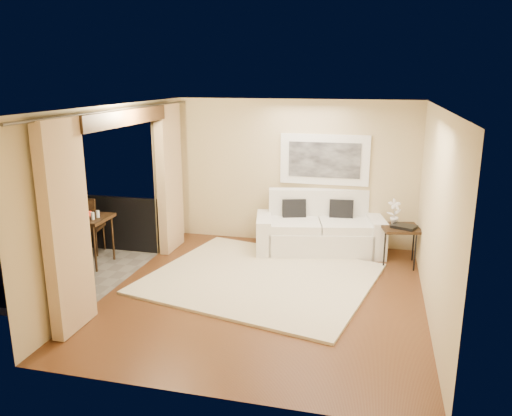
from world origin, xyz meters
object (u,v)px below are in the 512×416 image
(balcony_chair_far, at_px, (86,222))
(ice_bucket, at_px, (80,209))
(sofa, at_px, (319,230))
(bistro_table, at_px, (87,222))
(side_table, at_px, (400,230))
(orchid, at_px, (394,212))
(balcony_chair_near, at_px, (13,258))

(balcony_chair_far, xyz_separation_m, ice_bucket, (0.09, -0.30, 0.31))
(sofa, xyz_separation_m, balcony_chair_far, (-3.97, -1.21, 0.23))
(sofa, distance_m, ice_bucket, 4.19)
(sofa, distance_m, bistro_table, 4.04)
(side_table, height_order, orchid, orchid)
(bistro_table, xyz_separation_m, balcony_chair_far, (-0.28, 0.40, -0.13))
(balcony_chair_near, distance_m, ice_bucket, 1.55)
(balcony_chair_far, bearing_deg, bistro_table, 115.19)
(side_table, bearing_deg, orchid, 134.34)
(balcony_chair_far, height_order, balcony_chair_near, balcony_chair_far)
(bistro_table, bearing_deg, balcony_chair_far, 124.87)
(sofa, distance_m, balcony_chair_near, 5.02)
(ice_bucket, bearing_deg, balcony_chair_near, -95.79)
(balcony_chair_far, bearing_deg, sofa, -172.75)
(orchid, relative_size, bistro_table, 0.53)
(orchid, height_order, balcony_chair_near, orchid)
(side_table, distance_m, orchid, 0.32)
(sofa, height_order, balcony_chair_far, sofa)
(bistro_table, bearing_deg, side_table, 13.63)
(side_table, distance_m, balcony_chair_near, 6.03)
(orchid, bearing_deg, balcony_chair_near, -152.70)
(side_table, height_order, balcony_chair_near, balcony_chair_near)
(side_table, bearing_deg, bistro_table, -166.37)
(side_table, bearing_deg, balcony_chair_near, -154.18)
(side_table, xyz_separation_m, ice_bucket, (-5.27, -1.13, 0.32))
(orchid, bearing_deg, sofa, 168.56)
(balcony_chair_near, xyz_separation_m, ice_bucket, (0.15, 1.50, 0.36))
(sofa, xyz_separation_m, side_table, (1.40, -0.38, 0.22))
(side_table, distance_m, balcony_chair_far, 5.43)
(bistro_table, xyz_separation_m, ice_bucket, (-0.19, 0.10, 0.18))
(ice_bucket, bearing_deg, bistro_table, -29.22)
(orchid, xyz_separation_m, balcony_chair_near, (-5.31, -2.74, -0.31))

